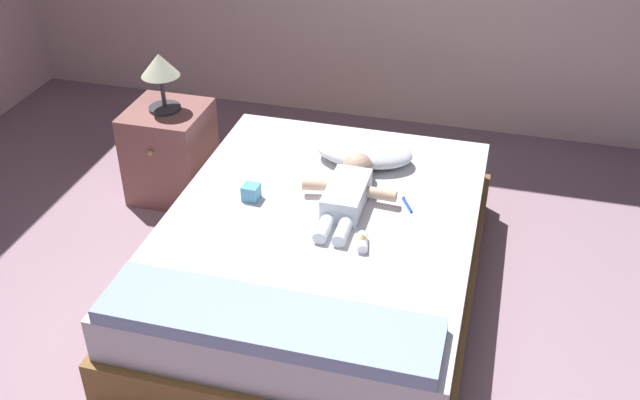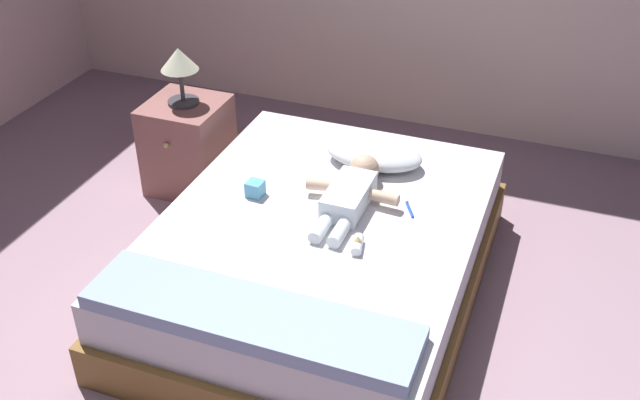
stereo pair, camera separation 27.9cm
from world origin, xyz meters
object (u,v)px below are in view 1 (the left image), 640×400
object	(u,v)px
baby_bottle	(363,242)
baby	(348,191)
bed	(320,255)
lamp	(160,70)
pillow	(364,151)
nightstand	(171,152)
toy_block	(251,192)
toothbrush	(406,203)

from	to	relation	value
baby_bottle	baby	bearing A→B (deg)	113.00
bed	lamp	bearing A→B (deg)	149.09
pillow	nightstand	size ratio (longest dim) A/B	0.93
lamp	toy_block	size ratio (longest dim) A/B	4.08
baby	nightstand	size ratio (longest dim) A/B	1.20
bed	baby	xyz separation A→B (m)	(0.09, 0.17, 0.28)
toothbrush	nightstand	bearing A→B (deg)	163.57
baby	baby_bottle	distance (m)	0.37
toy_block	baby_bottle	xyz separation A→B (m)	(0.60, -0.24, -0.01)
pillow	baby	size ratio (longest dim) A/B	0.77
bed	baby_bottle	bearing A→B (deg)	-34.98
baby	nightstand	xyz separation A→B (m)	(-1.17, 0.47, -0.22)
baby_bottle	bed	bearing A→B (deg)	145.02
toothbrush	toy_block	distance (m)	0.75
nightstand	toy_block	world-z (taller)	nightstand
bed	baby	distance (m)	0.34
pillow	lamp	xyz separation A→B (m)	(-1.16, 0.08, 0.30)
baby	nightstand	world-z (taller)	baby
toothbrush	baby_bottle	xyz separation A→B (m)	(-0.13, -0.38, 0.02)
nightstand	lamp	bearing A→B (deg)	90.00
toy_block	baby_bottle	size ratio (longest dim) A/B	0.66
toothbrush	baby_bottle	bearing A→B (deg)	-108.95
pillow	nightstand	distance (m)	1.19
baby_bottle	nightstand	bearing A→B (deg)	148.32
toothbrush	bed	bearing A→B (deg)	-149.75
baby_bottle	pillow	bearing A→B (deg)	101.64
baby	lamp	bearing A→B (deg)	158.11
pillow	lamp	distance (m)	1.20
bed	toothbrush	distance (m)	0.49
bed	lamp	size ratio (longest dim) A/B	5.82
pillow	toy_block	world-z (taller)	pillow
pillow	toy_block	xyz separation A→B (m)	(-0.45, -0.50, -0.02)
lamp	baby_bottle	bearing A→B (deg)	-31.68
toy_block	baby	bearing A→B (deg)	12.81
bed	lamp	xyz separation A→B (m)	(-1.07, 0.64, 0.58)
lamp	baby_bottle	distance (m)	1.58
bed	toothbrush	size ratio (longest dim) A/B	15.11
toothbrush	baby	bearing A→B (deg)	-171.15
toy_block	toothbrush	bearing A→B (deg)	11.33
bed	pillow	xyz separation A→B (m)	(0.09, 0.57, 0.28)
toy_block	bed	bearing A→B (deg)	-10.77
baby	baby_bottle	size ratio (longest dim) A/B	5.30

